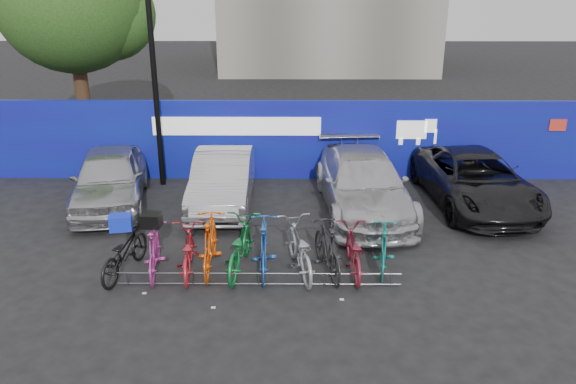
{
  "coord_description": "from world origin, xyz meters",
  "views": [
    {
      "loc": [
        0.65,
        -10.35,
        5.62
      ],
      "look_at": [
        0.56,
        2.0,
        1.02
      ],
      "focal_mm": 35.0,
      "sensor_mm": 36.0,
      "label": 1
    }
  ],
  "objects_px": {
    "tree": "(78,1)",
    "car_1": "(223,179)",
    "car_0": "(110,178)",
    "bike_2": "(187,252)",
    "bike_9": "(384,248)",
    "bike_6": "(299,248)",
    "bike_3": "(210,244)",
    "bike_rack": "(259,279)",
    "bike_5": "(264,247)",
    "bike_0": "(124,252)",
    "bike_1": "(154,250)",
    "lamppost": "(154,73)",
    "bike_7": "(327,249)",
    "car_2": "(363,183)",
    "bike_8": "(353,251)",
    "car_3": "(475,180)",
    "bike_4": "(239,247)"
  },
  "relations": [
    {
      "from": "bike_rack",
      "to": "bike_5",
      "type": "distance_m",
      "value": 0.71
    },
    {
      "from": "car_3",
      "to": "car_1",
      "type": "bearing_deg",
      "value": 176.56
    },
    {
      "from": "lamppost",
      "to": "car_3",
      "type": "height_order",
      "value": "lamppost"
    },
    {
      "from": "bike_3",
      "to": "tree",
      "type": "bearing_deg",
      "value": -61.14
    },
    {
      "from": "car_2",
      "to": "car_3",
      "type": "distance_m",
      "value": 3.07
    },
    {
      "from": "car_2",
      "to": "bike_1",
      "type": "height_order",
      "value": "car_2"
    },
    {
      "from": "bike_7",
      "to": "bike_8",
      "type": "xyz_separation_m",
      "value": [
        0.53,
        0.05,
        -0.07
      ]
    },
    {
      "from": "bike_1",
      "to": "bike_8",
      "type": "height_order",
      "value": "bike_1"
    },
    {
      "from": "bike_rack",
      "to": "car_2",
      "type": "distance_m",
      "value": 4.76
    },
    {
      "from": "car_3",
      "to": "bike_3",
      "type": "xyz_separation_m",
      "value": [
        -6.57,
        -3.74,
        -0.11
      ]
    },
    {
      "from": "bike_6",
      "to": "bike_0",
      "type": "bearing_deg",
      "value": -10.76
    },
    {
      "from": "bike_5",
      "to": "bike_8",
      "type": "xyz_separation_m",
      "value": [
        1.82,
        0.02,
        -0.09
      ]
    },
    {
      "from": "lamppost",
      "to": "bike_0",
      "type": "xyz_separation_m",
      "value": [
        0.43,
        -5.5,
        -2.78
      ]
    },
    {
      "from": "bike_7",
      "to": "bike_9",
      "type": "distance_m",
      "value": 1.19
    },
    {
      "from": "bike_3",
      "to": "bike_9",
      "type": "relative_size",
      "value": 1.19
    },
    {
      "from": "bike_4",
      "to": "bike_8",
      "type": "relative_size",
      "value": 1.12
    },
    {
      "from": "bike_5",
      "to": "bike_9",
      "type": "xyz_separation_m",
      "value": [
        2.47,
        0.14,
        -0.08
      ]
    },
    {
      "from": "bike_0",
      "to": "car_1",
      "type": "bearing_deg",
      "value": -100.34
    },
    {
      "from": "car_2",
      "to": "bike_2",
      "type": "xyz_separation_m",
      "value": [
        -3.99,
        -3.45,
        -0.28
      ]
    },
    {
      "from": "tree",
      "to": "bike_6",
      "type": "bearing_deg",
      "value": -53.07
    },
    {
      "from": "lamppost",
      "to": "bike_3",
      "type": "distance_m",
      "value": 6.33
    },
    {
      "from": "car_1",
      "to": "bike_5",
      "type": "relative_size",
      "value": 2.24
    },
    {
      "from": "car_0",
      "to": "bike_2",
      "type": "height_order",
      "value": "car_0"
    },
    {
      "from": "car_3",
      "to": "tree",
      "type": "bearing_deg",
      "value": 149.36
    },
    {
      "from": "tree",
      "to": "bike_9",
      "type": "bearing_deg",
      "value": -46.84
    },
    {
      "from": "bike_rack",
      "to": "bike_2",
      "type": "relative_size",
      "value": 3.13
    },
    {
      "from": "car_2",
      "to": "bike_1",
      "type": "distance_m",
      "value": 5.82
    },
    {
      "from": "car_2",
      "to": "bike_1",
      "type": "bearing_deg",
      "value": -146.84
    },
    {
      "from": "bike_1",
      "to": "bike_2",
      "type": "distance_m",
      "value": 0.66
    },
    {
      "from": "lamppost",
      "to": "bike_3",
      "type": "xyz_separation_m",
      "value": [
        2.16,
        -5.31,
        -2.68
      ]
    },
    {
      "from": "bike_1",
      "to": "bike_6",
      "type": "xyz_separation_m",
      "value": [
        2.94,
        0.08,
        0.01
      ]
    },
    {
      "from": "bike_1",
      "to": "bike_2",
      "type": "xyz_separation_m",
      "value": [
        0.66,
        0.05,
        -0.06
      ]
    },
    {
      "from": "car_2",
      "to": "bike_2",
      "type": "height_order",
      "value": "car_2"
    },
    {
      "from": "bike_6",
      "to": "bike_2",
      "type": "bearing_deg",
      "value": -11.37
    },
    {
      "from": "tree",
      "to": "bike_rack",
      "type": "distance_m",
      "value": 13.55
    },
    {
      "from": "car_2",
      "to": "bike_0",
      "type": "bearing_deg",
      "value": -150.14
    },
    {
      "from": "car_1",
      "to": "bike_9",
      "type": "xyz_separation_m",
      "value": [
        3.75,
        -3.68,
        -0.21
      ]
    },
    {
      "from": "bike_4",
      "to": "car_2",
      "type": "bearing_deg",
      "value": -124.83
    },
    {
      "from": "bike_5",
      "to": "bike_8",
      "type": "bearing_deg",
      "value": 178.68
    },
    {
      "from": "bike_rack",
      "to": "bike_9",
      "type": "bearing_deg",
      "value": 15.55
    },
    {
      "from": "bike_rack",
      "to": "bike_5",
      "type": "height_order",
      "value": "bike_5"
    },
    {
      "from": "bike_6",
      "to": "bike_9",
      "type": "relative_size",
      "value": 1.24
    },
    {
      "from": "tree",
      "to": "car_1",
      "type": "relative_size",
      "value": 1.81
    },
    {
      "from": "lamppost",
      "to": "bike_7",
      "type": "bearing_deg",
      "value": -50.04
    },
    {
      "from": "car_1",
      "to": "bike_3",
      "type": "height_order",
      "value": "car_1"
    },
    {
      "from": "bike_3",
      "to": "bike_0",
      "type": "bearing_deg",
      "value": 5.21
    },
    {
      "from": "bike_4",
      "to": "bike_7",
      "type": "xyz_separation_m",
      "value": [
        1.81,
        -0.12,
        0.01
      ]
    },
    {
      "from": "car_1",
      "to": "bike_7",
      "type": "distance_m",
      "value": 4.63
    },
    {
      "from": "bike_1",
      "to": "bike_6",
      "type": "distance_m",
      "value": 2.95
    },
    {
      "from": "bike_0",
      "to": "bike_3",
      "type": "bearing_deg",
      "value": -162.03
    }
  ]
}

